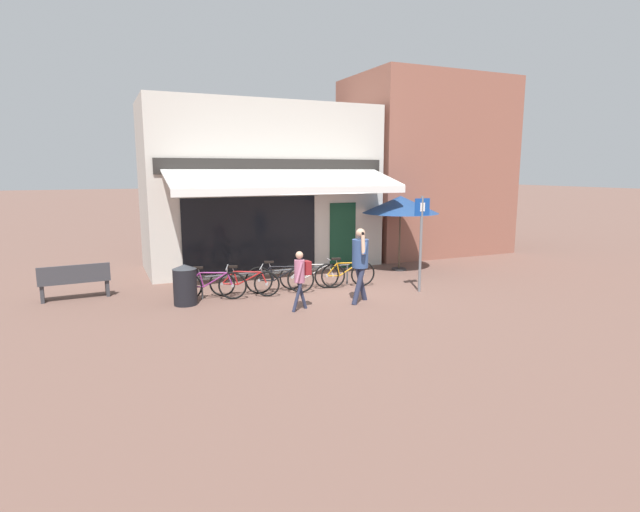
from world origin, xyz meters
TOP-DOWN VIEW (x-y plane):
  - ground_plane at (0.00, 0.00)m, footprint 160.00×160.00m
  - shop_front at (-0.74, 4.01)m, footprint 7.33×4.86m
  - neighbour_building at (5.97, 4.53)m, footprint 5.69×4.00m
  - bike_rack_rail at (-1.46, 0.37)m, footprint 4.08×0.04m
  - bicycle_purple at (-3.29, 0.20)m, footprint 1.70×0.74m
  - bicycle_red at (-2.44, 0.20)m, footprint 1.63×0.87m
  - bicycle_black at (-1.51, 0.16)m, footprint 1.70×0.68m
  - bicycle_silver at (-0.55, 0.29)m, footprint 1.74×0.59m
  - bicycle_orange at (0.31, 0.08)m, footprint 1.69×0.52m
  - pedestrian_adult at (-0.06, -1.45)m, footprint 0.59×0.69m
  - pedestrian_child at (-1.60, -1.50)m, footprint 0.49×0.41m
  - litter_bin at (-3.90, 0.02)m, footprint 0.56×0.56m
  - parking_sign at (1.87, -1.14)m, footprint 0.44×0.07m
  - cafe_parasol at (2.94, 1.49)m, footprint 2.36×2.36m
  - park_bench at (-6.27, 1.63)m, footprint 1.62×0.54m

SIDE VIEW (x-z plane):
  - ground_plane at x=0.00m, z-range 0.00..0.00m
  - bicycle_red at x=-2.44m, z-range -0.04..0.75m
  - bicycle_silver at x=-0.55m, z-range -0.05..0.76m
  - bicycle_orange at x=0.31m, z-range -0.04..0.78m
  - bicycle_purple at x=-3.29m, z-range -0.04..0.79m
  - bicycle_black at x=-1.51m, z-range -0.05..0.80m
  - park_bench at x=-6.27m, z-range 0.03..0.90m
  - bike_rack_rail at x=-1.46m, z-range 0.20..0.77m
  - litter_bin at x=-3.90m, z-range 0.00..0.97m
  - pedestrian_child at x=-1.60m, z-range 0.18..1.53m
  - pedestrian_adult at x=-0.06m, z-range 0.20..1.99m
  - parking_sign at x=1.87m, z-range 0.28..2.75m
  - cafe_parasol at x=2.94m, z-range 0.89..3.23m
  - shop_front at x=-0.74m, z-range 0.00..5.17m
  - neighbour_building at x=5.97m, z-range 0.00..6.50m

